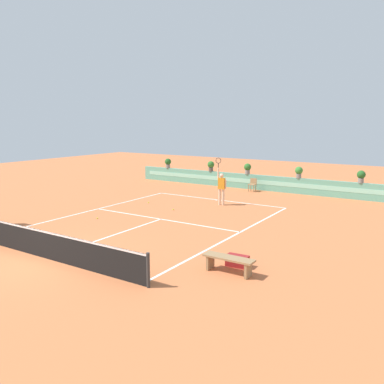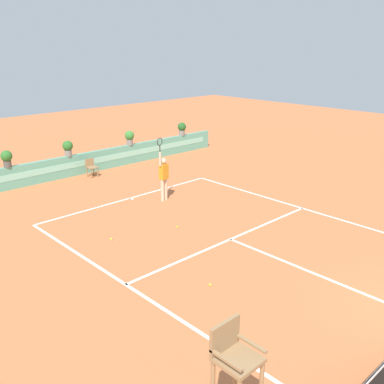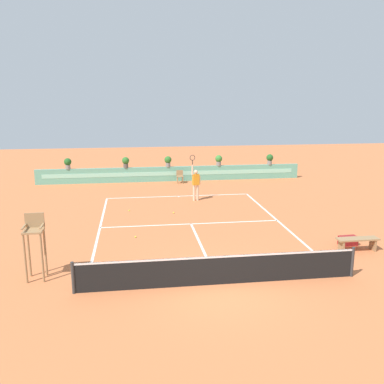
# 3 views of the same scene
# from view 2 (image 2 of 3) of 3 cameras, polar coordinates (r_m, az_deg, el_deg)

# --- Properties ---
(ground_plane) EXTENTS (60.00, 60.00, 0.00)m
(ground_plane) POSITION_cam_2_polar(r_m,az_deg,el_deg) (14.15, 6.20, -6.57)
(ground_plane) COLOR #C66B3D
(court_lines) EXTENTS (8.32, 11.94, 0.01)m
(court_lines) POSITION_cam_2_polar(r_m,az_deg,el_deg) (14.58, 4.05, -5.71)
(court_lines) COLOR white
(court_lines) RESTS_ON ground
(back_wall_barrier) EXTENTS (18.00, 0.21, 1.00)m
(back_wall_barrier) POSITION_cam_2_polar(r_m,az_deg,el_deg) (21.74, -15.02, 3.34)
(back_wall_barrier) COLOR #60A88E
(back_wall_barrier) RESTS_ON ground
(umpire_chair) EXTENTS (0.60, 0.60, 2.14)m
(umpire_chair) POSITION_cam_2_polar(r_m,az_deg,el_deg) (7.13, 5.46, -22.27)
(umpire_chair) COLOR #99754C
(umpire_chair) RESTS_ON ground
(ball_kid_chair) EXTENTS (0.44, 0.44, 0.85)m
(ball_kid_chair) POSITION_cam_2_polar(r_m,az_deg,el_deg) (21.37, -12.86, 3.19)
(ball_kid_chair) COLOR #99754C
(ball_kid_chair) RESTS_ON ground
(tennis_player) EXTENTS (0.61, 0.28, 2.58)m
(tennis_player) POSITION_cam_2_polar(r_m,az_deg,el_deg) (17.51, -3.67, 2.17)
(tennis_player) COLOR beige
(tennis_player) RESTS_ON ground
(tennis_ball_near_baseline) EXTENTS (0.07, 0.07, 0.07)m
(tennis_ball_near_baseline) POSITION_cam_2_polar(r_m,az_deg,el_deg) (11.76, 2.35, -11.87)
(tennis_ball_near_baseline) COLOR #CCE033
(tennis_ball_near_baseline) RESTS_ON ground
(tennis_ball_mid_court) EXTENTS (0.07, 0.07, 0.07)m
(tennis_ball_mid_court) POSITION_cam_2_polar(r_m,az_deg,el_deg) (14.50, -10.38, -5.99)
(tennis_ball_mid_court) COLOR #CCE033
(tennis_ball_mid_court) RESTS_ON ground
(tennis_ball_by_sideline) EXTENTS (0.07, 0.07, 0.07)m
(tennis_ball_by_sideline) POSITION_cam_2_polar(r_m,az_deg,el_deg) (15.19, -1.91, -4.52)
(tennis_ball_by_sideline) COLOR #CCE033
(tennis_ball_by_sideline) RESTS_ON ground
(potted_plant_centre) EXTENTS (0.48, 0.48, 0.72)m
(potted_plant_centre) POSITION_cam_2_polar(r_m,az_deg,el_deg) (21.43, -15.74, 5.58)
(potted_plant_centre) COLOR gray
(potted_plant_centre) RESTS_ON back_wall_barrier
(potted_plant_far_right) EXTENTS (0.48, 0.48, 0.72)m
(potted_plant_far_right) POSITION_cam_2_polar(r_m,az_deg,el_deg) (25.48, -1.31, 8.26)
(potted_plant_far_right) COLOR gray
(potted_plant_far_right) RESTS_ON back_wall_barrier
(potted_plant_left) EXTENTS (0.48, 0.48, 0.72)m
(potted_plant_left) POSITION_cam_2_polar(r_m,az_deg,el_deg) (20.31, -22.80, 4.11)
(potted_plant_left) COLOR #514C47
(potted_plant_left) RESTS_ON back_wall_barrier
(potted_plant_right) EXTENTS (0.48, 0.48, 0.72)m
(potted_plant_right) POSITION_cam_2_polar(r_m,az_deg,el_deg) (23.23, -8.06, 7.06)
(potted_plant_right) COLOR gray
(potted_plant_right) RESTS_ON back_wall_barrier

